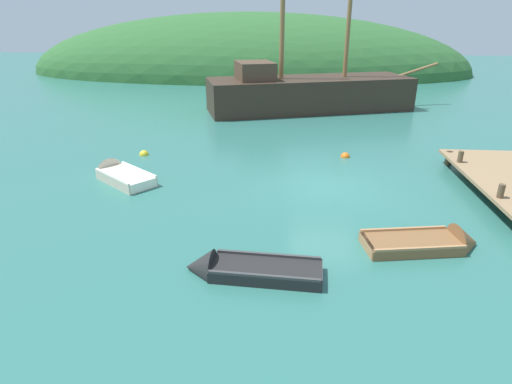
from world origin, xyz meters
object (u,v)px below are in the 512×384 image
(buoy_orange, at_px, (345,157))
(rowboat_portside, at_px, (432,244))
(sailing_ship, at_px, (307,98))
(rowboat_far, at_px, (119,176))
(buoy_yellow, at_px, (144,155))
(rowboat_outer_left, at_px, (243,271))

(buoy_orange, bearing_deg, rowboat_portside, -79.54)
(sailing_ship, xyz_separation_m, rowboat_far, (-7.66, -13.90, -0.71))
(buoy_orange, bearing_deg, buoy_yellow, -177.25)
(rowboat_portside, height_order, buoy_orange, rowboat_portside)
(rowboat_far, relative_size, rowboat_outer_left, 0.91)
(rowboat_far, distance_m, buoy_orange, 9.80)
(sailing_ship, height_order, buoy_yellow, sailing_ship)
(buoy_yellow, bearing_deg, buoy_orange, 2.75)
(rowboat_outer_left, height_order, buoy_yellow, rowboat_outer_left)
(buoy_orange, bearing_deg, rowboat_outer_left, -110.03)
(rowboat_portside, bearing_deg, buoy_orange, 90.56)
(sailing_ship, xyz_separation_m, rowboat_portside, (2.93, -18.29, -0.76))
(sailing_ship, height_order, rowboat_portside, sailing_ship)
(rowboat_far, distance_m, buoy_yellow, 3.18)
(sailing_ship, relative_size, rowboat_portside, 4.79)
(buoy_orange, distance_m, buoy_yellow, 9.21)
(rowboat_portside, bearing_deg, rowboat_far, 147.60)
(sailing_ship, bearing_deg, buoy_orange, -99.79)
(rowboat_outer_left, bearing_deg, rowboat_portside, -157.35)
(rowboat_portside, relative_size, buoy_orange, 7.96)
(sailing_ship, bearing_deg, buoy_yellow, -143.64)
(rowboat_outer_left, xyz_separation_m, buoy_orange, (3.56, 9.76, -0.09))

